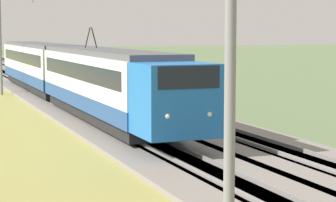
% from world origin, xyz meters
% --- Properties ---
extents(ballast_main, '(240.00, 4.40, 0.30)m').
position_xyz_m(ballast_main, '(50.00, 0.00, 0.15)').
color(ballast_main, gray).
rests_on(ballast_main, ground).
extents(ballast_adjacent, '(240.00, 4.40, 0.30)m').
position_xyz_m(ballast_adjacent, '(50.00, -3.99, 0.15)').
color(ballast_adjacent, gray).
rests_on(ballast_adjacent, ground).
extents(track_main, '(240.00, 1.57, 0.45)m').
position_xyz_m(track_main, '(50.00, 0.00, 0.16)').
color(track_main, '#4C4238').
rests_on(track_main, ground).
extents(track_adjacent, '(240.00, 1.57, 0.45)m').
position_xyz_m(track_adjacent, '(50.00, -3.99, 0.16)').
color(track_adjacent, '#4C4238').
rests_on(track_adjacent, ground).
extents(passenger_train, '(39.34, 2.84, 4.93)m').
position_xyz_m(passenger_train, '(34.47, 0.00, 2.30)').
color(passenger_train, blue).
rests_on(passenger_train, ground).
extents(catenary_mast_near, '(0.22, 2.56, 7.99)m').
position_xyz_m(catenary_mast_near, '(5.32, 2.92, 4.13)').
color(catenary_mast_near, slate).
rests_on(catenary_mast_near, ground).
extents(catenary_mast_mid, '(0.22, 2.56, 8.07)m').
position_xyz_m(catenary_mast_mid, '(42.90, 2.92, 4.17)').
color(catenary_mast_mid, slate).
rests_on(catenary_mast_mid, ground).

